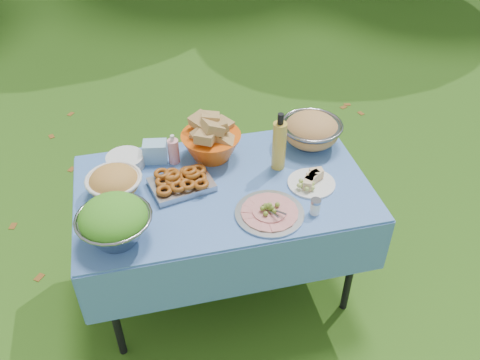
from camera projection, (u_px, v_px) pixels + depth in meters
name	position (u px, v px, depth m)	size (l,w,h in m)	color
ground	(226.00, 283.00, 3.04)	(80.00, 80.00, 0.00)	#183609
picnic_table	(224.00, 239.00, 2.80)	(1.46, 0.86, 0.76)	#84BBFF
salad_bowl	(114.00, 222.00, 2.20)	(0.33, 0.33, 0.22)	gray
pasta_bowl_white	(114.00, 182.00, 2.46)	(0.27, 0.27, 0.15)	silver
plate_stack	(125.00, 161.00, 2.66)	(0.20, 0.20, 0.06)	silver
wipes_box	(155.00, 152.00, 2.69)	(0.12, 0.09, 0.11)	#8ABEDD
sanitizer_bottle	(173.00, 149.00, 2.66)	(0.06, 0.06, 0.17)	pink
bread_bowl	(211.00, 140.00, 2.68)	(0.32, 0.32, 0.21)	#DE530D
pasta_bowl_steel	(311.00, 130.00, 2.79)	(0.34, 0.34, 0.18)	gray
fried_tray	(181.00, 182.00, 2.52)	(0.30, 0.21, 0.07)	#A7A7AC
charcuterie_platter	(270.00, 208.00, 2.37)	(0.33, 0.33, 0.08)	#AAAEB2
oil_bottle	(279.00, 141.00, 2.57)	(0.07, 0.07, 0.33)	gold
cheese_plate	(312.00, 179.00, 2.54)	(0.24, 0.24, 0.07)	silver
shaker	(315.00, 206.00, 2.38)	(0.05, 0.05, 0.08)	white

